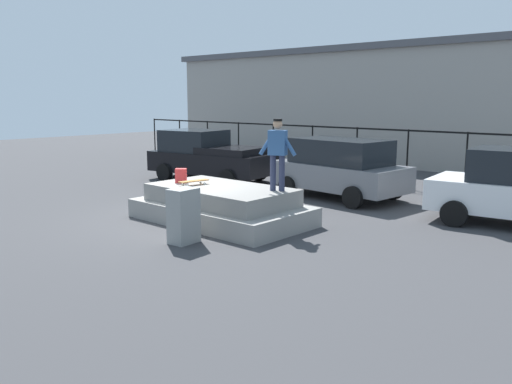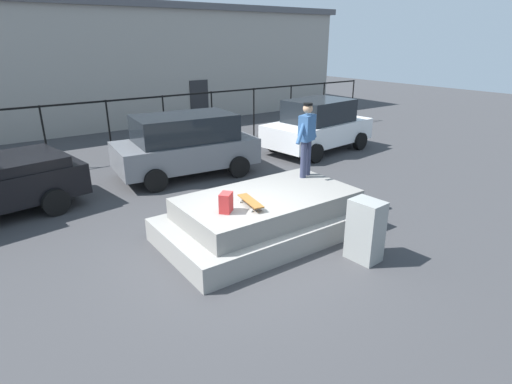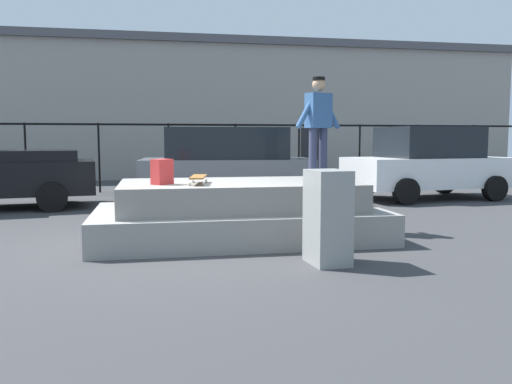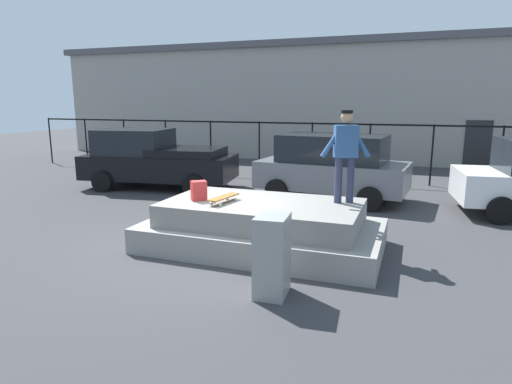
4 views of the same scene
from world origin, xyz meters
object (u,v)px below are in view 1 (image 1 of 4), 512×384
Objects in this scene: backpack at (181,176)px; utility_box at (184,216)px; car_black_pickup_near at (208,156)px; car_grey_hatchback_mid at (340,167)px; skateboarder at (278,150)px; skateboard at (194,181)px.

backpack is 0.32× the size of utility_box.
car_black_pickup_near is 1.17× the size of car_grey_hatchback_mid.
skateboarder is at bearing 70.68° from utility_box.
utility_box is (6.02, -6.35, -0.35)m from car_black_pickup_near.
utility_box is (0.37, -6.60, -0.37)m from car_grey_hatchback_mid.
backpack is at bearing -108.17° from car_grey_hatchback_mid.
skateboarder is 2.40m from skateboard.
car_grey_hatchback_mid is at bearing 77.56° from skateboard.
car_grey_hatchback_mid is at bearing 88.47° from utility_box.
skateboard is 0.16× the size of car_black_pickup_near.
skateboard is 0.19× the size of car_grey_hatchback_mid.
backpack is 0.09× the size of car_grey_hatchback_mid.
backpack reaches higher than utility_box.
skateboard is at bearing 127.85° from utility_box.
skateboard is at bearing -102.44° from car_grey_hatchback_mid.
car_black_pickup_near is (-4.55, 4.74, -0.06)m from skateboard.
skateboard is 6.57m from car_black_pickup_near.
skateboarder is 2.84m from backpack.
backpack is 6.20m from car_black_pickup_near.
backpack is 2.63m from utility_box.
utility_box is at bearing -104.57° from skateboarder.
car_black_pickup_near is 8.76m from utility_box.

